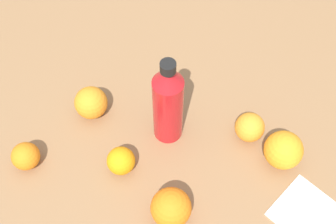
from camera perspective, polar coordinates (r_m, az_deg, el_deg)
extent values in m
plane|color=olive|center=(1.00, -1.98, -4.41)|extent=(2.40, 2.40, 0.00)
cylinder|color=red|center=(0.94, 0.00, 0.41)|extent=(0.06, 0.06, 0.18)
cone|color=red|center=(0.85, 0.00, 4.55)|extent=(0.06, 0.06, 0.04)
cylinder|color=black|center=(0.82, 0.00, 5.77)|extent=(0.03, 0.03, 0.02)
sphere|color=orange|center=(0.89, 0.39, -12.22)|extent=(0.08, 0.08, 0.08)
sphere|color=orange|center=(1.00, 10.47, -1.93)|extent=(0.07, 0.07, 0.07)
sphere|color=orange|center=(1.00, -17.86, -5.43)|extent=(0.06, 0.06, 0.06)
sphere|color=orange|center=(0.95, -6.08, -6.26)|extent=(0.06, 0.06, 0.06)
sphere|color=orange|center=(0.97, 14.64, -4.76)|extent=(0.08, 0.08, 0.08)
sphere|color=orange|center=(1.03, -9.89, 1.19)|extent=(0.08, 0.08, 0.08)
cube|color=white|center=(0.97, 17.95, -12.69)|extent=(0.18, 0.16, 0.01)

